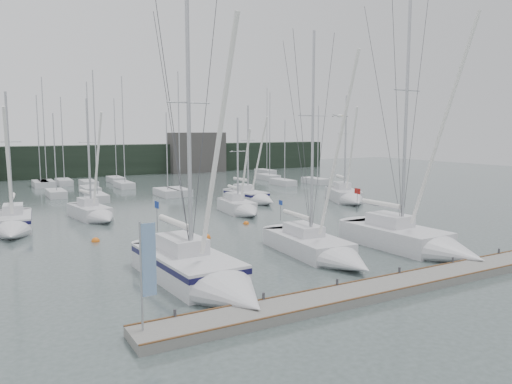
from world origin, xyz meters
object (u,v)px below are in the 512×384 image
at_px(buoy_a, 206,238).
at_px(buoy_c, 96,242).
at_px(sailboat_near_left, 205,276).
at_px(sailboat_mid_c, 242,209).
at_px(sailboat_near_right, 421,243).
at_px(sailboat_mid_e, 347,197).
at_px(dock_banner, 146,266).
at_px(sailboat_near_center, 326,252).
at_px(sailboat_mid_b, 95,214).
at_px(buoy_b, 246,224).
at_px(sailboat_mid_a, 13,225).
at_px(sailboat_mid_d, 253,198).

height_order(buoy_a, buoy_c, buoy_a).
distance_m(sailboat_near_left, sailboat_mid_c, 21.24).
relative_size(sailboat_near_right, sailboat_mid_e, 1.43).
distance_m(buoy_a, dock_banner, 17.26).
xyz_separation_m(sailboat_near_center, sailboat_mid_c, (3.13, 16.45, 0.02)).
relative_size(sailboat_mid_b, buoy_c, 19.11).
relative_size(buoy_b, buoy_c, 0.85).
relative_size(sailboat_near_center, sailboat_near_right, 0.85).
xyz_separation_m(sailboat_near_left, buoy_b, (9.60, 13.58, -0.66)).
xyz_separation_m(sailboat_near_left, dock_banner, (-4.15, -4.29, 2.12)).
distance_m(sailboat_mid_e, dock_banner, 36.78).
height_order(sailboat_near_right, sailboat_mid_e, sailboat_near_right).
bearing_deg(sailboat_near_left, dock_banner, -137.26).
xyz_separation_m(buoy_c, dock_banner, (-1.78, -17.39, 2.78)).
bearing_deg(sailboat_near_left, sailboat_mid_c, 54.16).
height_order(buoy_b, buoy_c, buoy_c).
relative_size(sailboat_near_center, sailboat_mid_a, 1.29).
bearing_deg(buoy_a, sailboat_mid_c, 47.85).
xyz_separation_m(sailboat_near_center, sailboat_mid_d, (7.43, 21.96, 0.06)).
height_order(sailboat_mid_a, buoy_c, sailboat_mid_a).
xyz_separation_m(sailboat_mid_b, dock_banner, (-3.50, -25.57, 2.26)).
bearing_deg(sailboat_mid_a, buoy_c, -44.91).
bearing_deg(sailboat_near_center, sailboat_mid_a, 135.44).
distance_m(buoy_a, buoy_c, 7.53).
relative_size(sailboat_near_right, sailboat_mid_c, 1.82).
xyz_separation_m(sailboat_mid_c, buoy_b, (-1.86, -4.30, -0.52)).
bearing_deg(sailboat_mid_b, sailboat_mid_d, -1.20).
bearing_deg(sailboat_mid_a, buoy_b, -11.72).
relative_size(sailboat_mid_b, dock_banner, 2.71).
bearing_deg(sailboat_near_left, buoy_c, 97.10).
relative_size(sailboat_mid_b, sailboat_mid_d, 1.01).
bearing_deg(buoy_a, sailboat_mid_e, 23.02).
relative_size(sailboat_mid_c, buoy_b, 19.21).
bearing_deg(sailboat_mid_d, buoy_c, -157.61).
height_order(sailboat_near_center, sailboat_mid_c, sailboat_near_center).
bearing_deg(sailboat_mid_d, dock_banner, -132.90).
height_order(sailboat_near_right, buoy_c, sailboat_near_right).
height_order(sailboat_mid_d, dock_banner, sailboat_mid_d).
bearing_deg(sailboat_near_center, sailboat_mid_c, 83.19).
bearing_deg(sailboat_mid_e, sailboat_mid_d, 174.44).
height_order(buoy_b, dock_banner, dock_banner).
xyz_separation_m(sailboat_mid_d, sailboat_mid_e, (8.67, -4.65, 0.02)).
distance_m(sailboat_near_right, sailboat_mid_a, 28.80).
xyz_separation_m(sailboat_near_right, dock_banner, (-18.68, -4.14, 2.15)).
bearing_deg(buoy_a, sailboat_near_center, -67.30).
distance_m(sailboat_mid_e, buoy_b, 15.72).
bearing_deg(sailboat_mid_c, sailboat_mid_d, 57.87).
xyz_separation_m(buoy_a, buoy_b, (4.98, 3.26, 0.00)).
relative_size(buoy_c, dock_banner, 0.14).
height_order(sailboat_mid_d, buoy_a, sailboat_mid_d).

